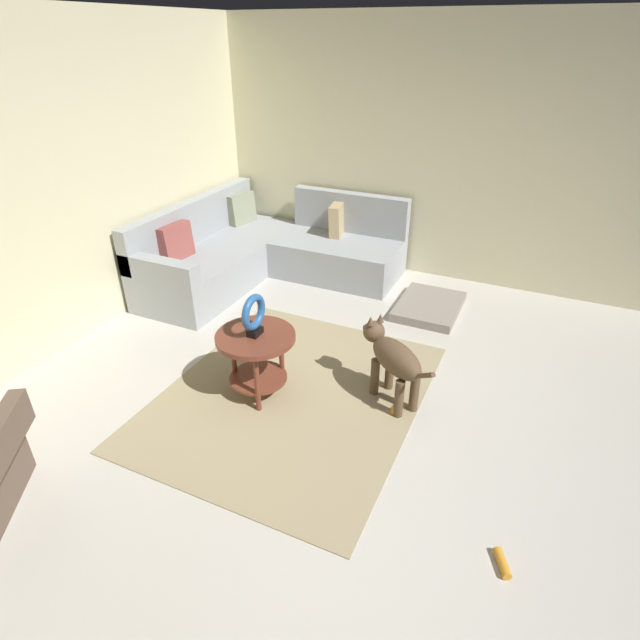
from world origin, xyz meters
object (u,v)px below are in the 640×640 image
Objects in this scene: sectional_couch at (265,253)px; dog_bed_mat at (429,306)px; dog_toy_ball at (396,410)px; torus_sculpture at (254,314)px; dog_toy_rope at (502,563)px; dog at (393,358)px; side_table at (256,349)px.

dog_bed_mat is (-0.01, -1.93, -0.25)m from sectional_couch.
dog_toy_ball is (-1.71, -0.19, -0.00)m from dog_bed_mat.
sectional_couch is 2.24m from torus_sculpture.
torus_sculpture reaches higher than dog_toy_rope.
torus_sculpture is 2.21m from dog_bed_mat.
dog_toy_rope is at bearing -136.86° from dog_toy_ball.
dog is 0.39m from dog_toy_ball.
dog reaches higher than dog_bed_mat.
torus_sculpture is 1.27m from dog_toy_ball.
dog_toy_rope is (-0.75, -1.95, -0.69)m from torus_sculpture.
side_table is (-1.93, -1.06, 0.12)m from sectional_couch.
dog_bed_mat is 1.59m from dog.
dog_toy_rope is at bearing -111.04° from side_table.
sectional_couch reaches higher than dog_toy_rope.
dog_toy_ball is (0.20, -1.06, -0.67)m from torus_sculpture.
dog_bed_mat is at bearing -24.45° from torus_sculpture.
side_table is 0.75× the size of dog_bed_mat.
sectional_couch is 13.53× the size of dog_toy_rope.
sectional_couch is 2.81× the size of dog_bed_mat.
dog_toy_ball is at bearing -79.10° from side_table.
dog_toy_rope is at bearing -111.04° from torus_sculpture.
sectional_couch is 27.43× the size of dog_toy_ball.
sectional_couch is at bearing 28.89° from torus_sculpture.
torus_sculpture reaches higher than side_table.
dog_bed_mat is at bearing 6.27° from dog_toy_ball.
dog_bed_mat is at bearing 39.37° from dog.
sectional_couch is at bearing 50.92° from dog_toy_ball.
dog is 4.30× the size of dog_toy_rope.
sectional_couch is 1.95m from dog_bed_mat.
dog_toy_ball is (-1.72, -2.12, -0.25)m from sectional_couch.
sectional_couch is 2.75m from dog_toy_ball.
dog_toy_rope is (-0.75, -1.95, -0.39)m from side_table.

